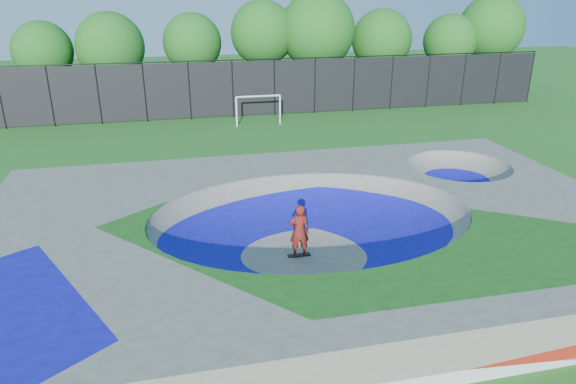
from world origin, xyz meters
name	(u,v)px	position (x,y,z in m)	size (l,w,h in m)	color
ground	(312,252)	(0.00, 0.00, 0.00)	(120.00, 120.00, 0.00)	#1D5E1A
skate_deck	(312,232)	(0.00, 0.00, 0.75)	(22.00, 14.00, 1.50)	gray
skater	(299,231)	(-0.50, -0.19, 0.94)	(0.69, 0.45, 1.88)	red
skateboard	(299,255)	(-0.50, -0.19, 0.03)	(0.78, 0.22, 0.05)	black
soccer_goal	(258,105)	(1.33, 18.21, 1.40)	(3.06, 0.12, 2.02)	silver
fence	(233,88)	(0.00, 21.00, 2.10)	(48.09, 0.09, 4.04)	black
treeline	(263,38)	(3.18, 26.13, 4.99)	(52.68, 7.01, 8.51)	#422C21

